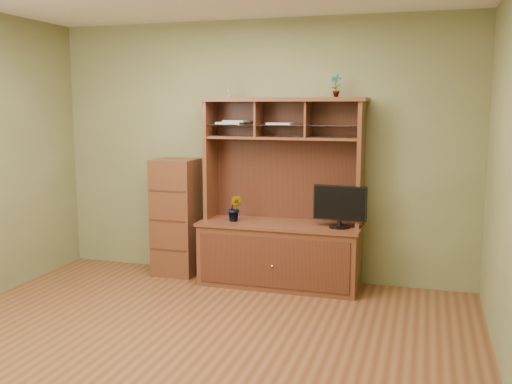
% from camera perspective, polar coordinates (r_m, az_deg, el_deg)
% --- Properties ---
extents(room, '(4.54, 4.04, 2.74)m').
position_cam_1_polar(room, '(4.16, -7.58, 2.08)').
color(room, '#5C301A').
rests_on(room, ground).
extents(media_hutch, '(1.66, 0.61, 1.90)m').
position_cam_1_polar(media_hutch, '(5.81, 2.46, -4.28)').
color(media_hutch, '#4F2A16').
rests_on(media_hutch, room).
extents(monitor, '(0.52, 0.20, 0.41)m').
position_cam_1_polar(monitor, '(5.55, 8.38, -1.36)').
color(monitor, black).
rests_on(monitor, media_hutch).
extents(orchid_plant, '(0.15, 0.13, 0.27)m').
position_cam_1_polar(orchid_plant, '(5.81, -2.12, -1.62)').
color(orchid_plant, '#365D20').
rests_on(orchid_plant, media_hutch).
extents(top_plant, '(0.13, 0.10, 0.22)m').
position_cam_1_polar(top_plant, '(5.64, 7.98, 10.47)').
color(top_plant, '#406F26').
rests_on(top_plant, media_hutch).
extents(reed_diffuser, '(0.05, 0.05, 0.25)m').
position_cam_1_polar(reed_diffuser, '(5.91, -2.73, 10.35)').
color(reed_diffuser, silver).
rests_on(reed_diffuser, media_hutch).
extents(magazines, '(0.81, 0.23, 0.04)m').
position_cam_1_polar(magazines, '(5.84, -0.74, 6.95)').
color(magazines, '#ADADB2').
rests_on(magazines, media_hutch).
extents(side_cabinet, '(0.45, 0.41, 1.26)m').
position_cam_1_polar(side_cabinet, '(6.23, -7.99, -2.50)').
color(side_cabinet, '#4F2A16').
rests_on(side_cabinet, room).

